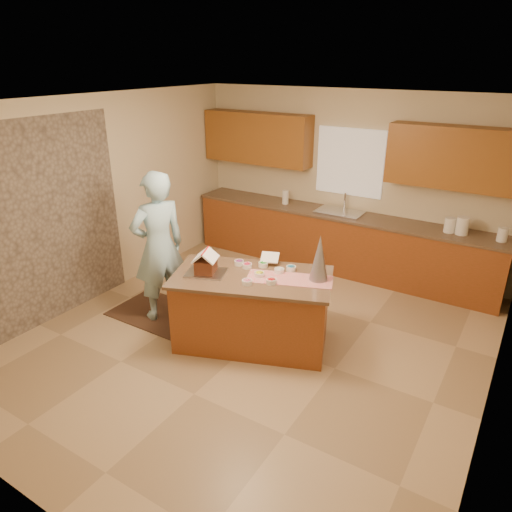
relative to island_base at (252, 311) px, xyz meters
The scene contains 28 objects.
floor 0.41m from the island_base, 74.66° to the left, with size 5.50×5.50×0.00m, color tan.
ceiling 2.29m from the island_base, 74.66° to the left, with size 5.50×5.50×0.00m, color silver.
wall_back 2.94m from the island_base, 89.81° to the left, with size 5.50×5.50×0.00m, color beige.
wall_front 2.87m from the island_base, 89.81° to the right, with size 5.50×5.50×0.00m, color beige.
wall_left 2.66m from the island_base, behind, with size 5.50×5.50×0.00m, color beige.
wall_right 2.68m from the island_base, ahead, with size 5.50×5.50×0.00m, color beige.
stone_accent 2.72m from the island_base, 162.75° to the right, with size 2.50×2.50×0.00m, color gray.
window_curtain 3.02m from the island_base, 89.81° to the left, with size 1.05×0.03×1.00m, color white.
back_counter_base 2.48m from the island_base, 89.79° to the left, with size 4.80×0.60×0.88m, color brown.
back_counter_top 2.53m from the island_base, 89.79° to the left, with size 4.85×0.63×0.04m, color brown.
upper_cabinet_left 3.37m from the island_base, 120.63° to the left, with size 1.85×0.35×0.80m, color brown.
upper_cabinet_right 3.38m from the island_base, 59.08° to the left, with size 1.85×0.35×0.80m, color brown.
sink 2.53m from the island_base, 89.79° to the left, with size 0.70×0.45×0.12m, color silver.
faucet 2.74m from the island_base, 89.81° to the left, with size 0.03×0.03×0.28m, color silver.
island_base is the anchor object (origin of this frame).
island_top 0.43m from the island_base, ahead, with size 1.77×0.92×0.04m, color brown.
table_runner 0.62m from the island_base, 20.62° to the left, with size 0.94×0.34×0.01m, color red.
baking_tray 0.69m from the island_base, 154.19° to the right, with size 0.43×0.32×0.02m, color silver.
cookbook 0.66m from the island_base, 89.07° to the left, with size 0.21×0.02×0.17m, color white.
tinsel_tree 1.02m from the island_base, 24.28° to the left, with size 0.21×0.21×0.52m, color #B1B3BE.
rug 1.42m from the island_base, behind, with size 1.29×0.84×0.01m, color black.
boy 1.42m from the island_base, behind, with size 0.69×0.45×1.90m, color #9BCADC.
canister_a 3.01m from the island_base, 57.33° to the left, with size 0.15×0.15×0.20m, color white.
canister_b 3.10m from the island_base, 54.84° to the left, with size 0.16×0.16×0.24m, color white.
canister_c 3.40m from the island_base, 47.97° to the left, with size 0.13×0.13×0.18m, color white.
paper_towel 2.72m from the island_base, 110.62° to the left, with size 0.10×0.10×0.22m, color white.
gingerbread_house 0.77m from the island_base, 154.19° to the right, with size 0.33×0.34×0.26m.
candy_bowls 0.50m from the island_base, 64.57° to the left, with size 0.70×0.68×0.05m.
Camera 1 is at (2.53, -4.01, 3.11)m, focal length 32.92 mm.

